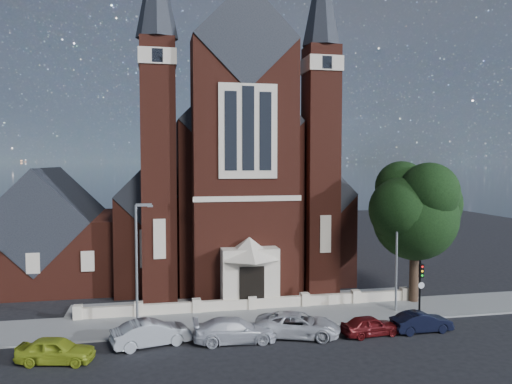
{
  "coord_description": "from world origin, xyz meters",
  "views": [
    {
      "loc": [
        -6.78,
        -28.39,
        10.73
      ],
      "look_at": [
        1.42,
        12.0,
        8.24
      ],
      "focal_mm": 35.0,
      "sensor_mm": 36.0,
      "label": 1
    }
  ],
  "objects_px": {
    "street_lamp_right": "(398,248)",
    "car_navy": "(421,322)",
    "street_lamp_left": "(138,258)",
    "car_lime_van": "(56,350)",
    "car_silver_a": "(151,333)",
    "parish_hall": "(49,238)",
    "car_white_suv": "(298,325)",
    "street_tree": "(418,212)",
    "car_dark_red": "(370,326)",
    "traffic_signal": "(421,281)",
    "car_silver_b": "(235,330)",
    "church": "(222,187)"
  },
  "relations": [
    {
      "from": "street_lamp_right",
      "to": "car_navy",
      "type": "distance_m",
      "value": 5.78
    },
    {
      "from": "street_lamp_left",
      "to": "car_lime_van",
      "type": "height_order",
      "value": "street_lamp_left"
    },
    {
      "from": "car_silver_a",
      "to": "street_lamp_right",
      "type": "bearing_deg",
      "value": -94.05
    },
    {
      "from": "parish_hall",
      "to": "car_white_suv",
      "type": "height_order",
      "value": "parish_hall"
    },
    {
      "from": "street_tree",
      "to": "car_white_suv",
      "type": "xyz_separation_m",
      "value": [
        -10.87,
        -5.11,
        -6.23
      ]
    },
    {
      "from": "car_white_suv",
      "to": "car_navy",
      "type": "relative_size",
      "value": 1.36
    },
    {
      "from": "car_dark_red",
      "to": "car_navy",
      "type": "bearing_deg",
      "value": -96.54
    },
    {
      "from": "street_lamp_right",
      "to": "car_dark_red",
      "type": "bearing_deg",
      "value": -133.48
    },
    {
      "from": "traffic_signal",
      "to": "car_white_suv",
      "type": "bearing_deg",
      "value": -168.85
    },
    {
      "from": "street_lamp_right",
      "to": "car_silver_b",
      "type": "relative_size",
      "value": 1.63
    },
    {
      "from": "church",
      "to": "street_lamp_right",
      "type": "relative_size",
      "value": 4.31
    },
    {
      "from": "traffic_signal",
      "to": "car_navy",
      "type": "relative_size",
      "value": 1.04
    },
    {
      "from": "street_lamp_right",
      "to": "car_navy",
      "type": "xyz_separation_m",
      "value": [
        -0.47,
        -4.18,
        -3.96
      ]
    },
    {
      "from": "traffic_signal",
      "to": "street_lamp_left",
      "type": "bearing_deg",
      "value": 175.24
    },
    {
      "from": "street_tree",
      "to": "car_white_suv",
      "type": "bearing_deg",
      "value": -154.82
    },
    {
      "from": "parish_hall",
      "to": "church",
      "type": "bearing_deg",
      "value": 17.16
    },
    {
      "from": "street_lamp_left",
      "to": "car_white_suv",
      "type": "xyz_separation_m",
      "value": [
        9.64,
        -3.4,
        -3.87
      ]
    },
    {
      "from": "street_lamp_left",
      "to": "street_lamp_right",
      "type": "height_order",
      "value": "same"
    },
    {
      "from": "street_lamp_left",
      "to": "car_navy",
      "type": "distance_m",
      "value": 18.45
    },
    {
      "from": "church",
      "to": "street_lamp_left",
      "type": "height_order",
      "value": "church"
    },
    {
      "from": "parish_hall",
      "to": "street_lamp_left",
      "type": "height_order",
      "value": "parish_hall"
    },
    {
      "from": "traffic_signal",
      "to": "car_dark_red",
      "type": "relative_size",
      "value": 1.09
    },
    {
      "from": "car_lime_van",
      "to": "traffic_signal",
      "type": "bearing_deg",
      "value": -70.41
    },
    {
      "from": "parish_hall",
      "to": "car_silver_a",
      "type": "relative_size",
      "value": 2.67
    },
    {
      "from": "car_lime_van",
      "to": "car_silver_a",
      "type": "distance_m",
      "value": 5.21
    },
    {
      "from": "traffic_signal",
      "to": "car_silver_b",
      "type": "xyz_separation_m",
      "value": [
        -13.23,
        -2.0,
        -1.86
      ]
    },
    {
      "from": "car_white_suv",
      "to": "car_dark_red",
      "type": "xyz_separation_m",
      "value": [
        4.43,
        -0.74,
        -0.1
      ]
    },
    {
      "from": "car_lime_van",
      "to": "car_white_suv",
      "type": "bearing_deg",
      "value": -72.69
    },
    {
      "from": "street_lamp_left",
      "to": "car_silver_b",
      "type": "xyz_separation_m",
      "value": [
        5.68,
        -3.58,
        -3.88
      ]
    },
    {
      "from": "car_silver_b",
      "to": "car_dark_red",
      "type": "distance_m",
      "value": 8.41
    },
    {
      "from": "street_tree",
      "to": "street_lamp_right",
      "type": "xyz_separation_m",
      "value": [
        -2.51,
        -1.71,
        -2.36
      ]
    },
    {
      "from": "church",
      "to": "car_lime_van",
      "type": "xyz_separation_m",
      "value": [
        -12.08,
        -23.68,
        -7.49
      ]
    },
    {
      "from": "street_lamp_right",
      "to": "street_tree",
      "type": "bearing_deg",
      "value": 34.26
    },
    {
      "from": "church",
      "to": "car_silver_a",
      "type": "relative_size",
      "value": 7.63
    },
    {
      "from": "car_navy",
      "to": "street_lamp_left",
      "type": "bearing_deg",
      "value": 74.36
    },
    {
      "from": "street_lamp_right",
      "to": "car_white_suv",
      "type": "height_order",
      "value": "street_lamp_right"
    },
    {
      "from": "street_tree",
      "to": "car_dark_red",
      "type": "height_order",
      "value": "street_tree"
    },
    {
      "from": "traffic_signal",
      "to": "street_tree",
      "type": "bearing_deg",
      "value": 64.05
    },
    {
      "from": "street_tree",
      "to": "car_white_suv",
      "type": "distance_m",
      "value": 13.53
    },
    {
      "from": "car_white_suv",
      "to": "car_navy",
      "type": "height_order",
      "value": "car_white_suv"
    },
    {
      "from": "parish_hall",
      "to": "traffic_signal",
      "type": "height_order",
      "value": "parish_hall"
    },
    {
      "from": "car_dark_red",
      "to": "street_tree",
      "type": "bearing_deg",
      "value": -53.59
    },
    {
      "from": "traffic_signal",
      "to": "car_silver_a",
      "type": "xyz_separation_m",
      "value": [
        -18.1,
        -1.63,
        -1.83
      ]
    },
    {
      "from": "car_navy",
      "to": "car_white_suv",
      "type": "bearing_deg",
      "value": 82.13
    },
    {
      "from": "car_white_suv",
      "to": "church",
      "type": "bearing_deg",
      "value": 23.56
    },
    {
      "from": "parish_hall",
      "to": "car_navy",
      "type": "relative_size",
      "value": 3.16
    },
    {
      "from": "car_silver_a",
      "to": "car_navy",
      "type": "height_order",
      "value": "car_silver_a"
    },
    {
      "from": "parish_hall",
      "to": "car_silver_a",
      "type": "distance_m",
      "value": 19.65
    },
    {
      "from": "car_silver_b",
      "to": "street_lamp_right",
      "type": "bearing_deg",
      "value": -71.57
    },
    {
      "from": "traffic_signal",
      "to": "car_silver_b",
      "type": "height_order",
      "value": "traffic_signal"
    }
  ]
}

